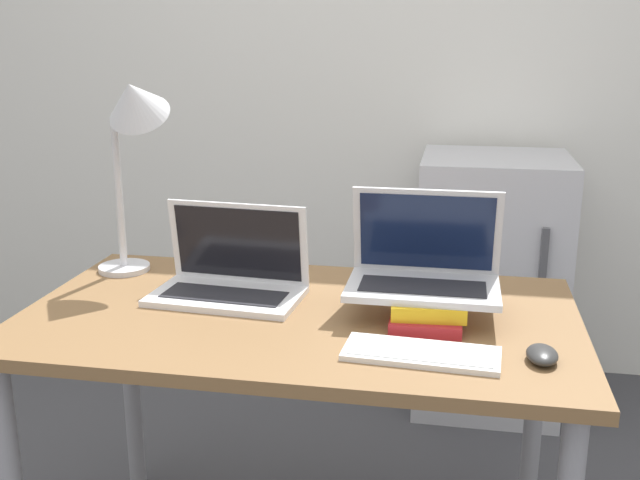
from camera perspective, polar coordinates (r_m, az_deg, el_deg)
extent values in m
cube|color=silver|center=(3.10, 4.18, 14.89)|extent=(8.00, 0.05, 2.70)
cube|color=brown|center=(1.78, -1.60, -5.97)|extent=(1.30, 0.74, 0.03)
cylinder|color=gray|center=(2.38, -14.19, -10.47)|extent=(0.05, 0.05, 0.71)
cylinder|color=gray|center=(2.20, 15.96, -12.90)|extent=(0.05, 0.05, 0.71)
cube|color=silver|center=(1.87, -7.15, -4.28)|extent=(0.38, 0.24, 0.02)
cube|color=#232328|center=(1.86, -7.31, -4.14)|extent=(0.31, 0.13, 0.00)
cube|color=silver|center=(1.92, -6.25, -0.19)|extent=(0.37, 0.06, 0.21)
cube|color=black|center=(1.91, -6.30, -0.24)|extent=(0.33, 0.05, 0.19)
cube|color=maroon|center=(1.75, 8.14, -5.59)|extent=(0.16, 0.24, 0.03)
cube|color=gold|center=(1.74, 8.21, -4.57)|extent=(0.18, 0.22, 0.03)
cube|color=silver|center=(1.74, 7.83, -3.66)|extent=(0.35, 0.22, 0.02)
cube|color=#232328|center=(1.73, 7.82, -3.52)|extent=(0.29, 0.12, 0.00)
cube|color=silver|center=(1.79, 8.12, 0.66)|extent=(0.35, 0.06, 0.21)
cube|color=#0F1938|center=(1.79, 8.11, 0.58)|extent=(0.31, 0.05, 0.19)
cube|color=white|center=(1.56, 7.73, -8.58)|extent=(0.33, 0.15, 0.01)
cube|color=silver|center=(1.55, 7.74, -8.34)|extent=(0.30, 0.12, 0.00)
ellipsoid|color=#2D2D2D|center=(1.58, 16.56, -8.37)|extent=(0.06, 0.10, 0.03)
cylinder|color=silver|center=(2.15, -14.68, -2.06)|extent=(0.14, 0.14, 0.01)
cylinder|color=silver|center=(2.10, -15.08, 3.47)|extent=(0.02, 0.02, 0.41)
cone|color=silver|center=(1.99, -13.98, 10.35)|extent=(0.16, 0.19, 0.17)
cube|color=silver|center=(2.88, 12.78, -3.16)|extent=(0.53, 0.50, 0.95)
cube|color=#4C4C51|center=(2.63, 16.46, -4.15)|extent=(0.02, 0.02, 0.48)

